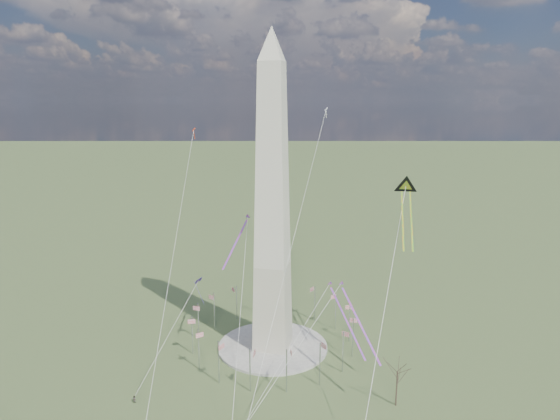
% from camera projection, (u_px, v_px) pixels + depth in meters
% --- Properties ---
extents(ground, '(2000.00, 2000.00, 0.00)m').
position_uv_depth(ground, '(273.00, 347.00, 164.42)').
color(ground, '#3F5028').
rests_on(ground, ground).
extents(plaza, '(36.00, 36.00, 0.80)m').
position_uv_depth(plaza, '(273.00, 346.00, 164.34)').
color(plaza, '#BBB8AB').
rests_on(plaza, ground).
extents(washington_monument, '(15.56, 15.56, 100.00)m').
position_uv_depth(washington_monument, '(272.00, 205.00, 154.11)').
color(washington_monument, '#BFB7A0').
rests_on(washington_monument, plaza).
extents(flagpole_ring, '(54.40, 54.40, 13.00)m').
position_uv_depth(flagpole_ring, '(273.00, 327.00, 162.86)').
color(flagpole_ring, silver).
rests_on(flagpole_ring, ground).
extents(tree_near, '(8.44, 8.44, 14.78)m').
position_uv_depth(tree_near, '(398.00, 370.00, 130.98)').
color(tree_near, '#4E392F').
rests_on(tree_near, ground).
extents(person_west, '(0.96, 0.75, 1.97)m').
position_uv_depth(person_west, '(134.00, 399.00, 134.31)').
color(person_west, gray).
rests_on(person_west, ground).
extents(kite_delta_black, '(8.14, 21.79, 18.05)m').
position_uv_depth(kite_delta_black, '(406.00, 190.00, 148.29)').
color(kite_delta_black, black).
rests_on(kite_delta_black, ground).
extents(kite_diamond_purple, '(2.74, 3.41, 9.98)m').
position_uv_depth(kite_diamond_purple, '(199.00, 283.00, 166.07)').
color(kite_diamond_purple, navy).
rests_on(kite_diamond_purple, ground).
extents(kite_streamer_left, '(14.03, 19.62, 15.70)m').
position_uv_depth(kite_streamer_left, '(354.00, 310.00, 139.69)').
color(kite_streamer_left, '#EA2453').
rests_on(kite_streamer_left, ground).
extents(kite_streamer_mid, '(3.60, 19.01, 13.07)m').
position_uv_depth(kite_streamer_mid, '(239.00, 235.00, 157.24)').
color(kite_streamer_mid, '#EA2453').
rests_on(kite_streamer_mid, ground).
extents(kite_streamer_right, '(15.01, 20.98, 16.81)m').
position_uv_depth(kite_streamer_right, '(341.00, 308.00, 159.17)').
color(kite_streamer_right, '#EA2453').
rests_on(kite_streamer_right, ground).
extents(kite_small_red, '(1.75, 1.53, 4.56)m').
position_uv_depth(kite_small_red, '(194.00, 131.00, 191.46)').
color(kite_small_red, '#E83F1B').
rests_on(kite_small_red, ground).
extents(kite_small_white, '(1.43, 1.44, 4.13)m').
position_uv_depth(kite_small_white, '(326.00, 110.00, 190.58)').
color(kite_small_white, white).
rests_on(kite_small_white, ground).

